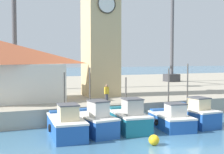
{
  "coord_description": "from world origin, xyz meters",
  "views": [
    {
      "loc": [
        -9.85,
        -14.57,
        5.14
      ],
      "look_at": [
        0.55,
        10.21,
        3.5
      ],
      "focal_mm": 50.0,
      "sensor_mm": 36.0,
      "label": 1
    }
  ],
  "objects_px": {
    "fishing_boat_far_left": "(66,125)",
    "fishing_boat_center": "(192,114)",
    "clock_tower": "(100,22)",
    "fishing_boat_left_inner": "(129,119)",
    "mooring_buoy": "(154,140)",
    "dock_worker_near_tower": "(107,94)",
    "fishing_boat_left_outer": "(94,121)",
    "port_crane_near": "(15,18)",
    "port_crane_far": "(171,34)",
    "fishing_boat_mid_left": "(171,119)"
  },
  "relations": [
    {
      "from": "fishing_boat_left_outer",
      "to": "clock_tower",
      "type": "bearing_deg",
      "value": 66.57
    },
    {
      "from": "mooring_buoy",
      "to": "dock_worker_near_tower",
      "type": "bearing_deg",
      "value": 89.42
    },
    {
      "from": "port_crane_near",
      "to": "mooring_buoy",
      "type": "relative_size",
      "value": 34.35
    },
    {
      "from": "fishing_boat_center",
      "to": "clock_tower",
      "type": "height_order",
      "value": "clock_tower"
    },
    {
      "from": "fishing_boat_mid_left",
      "to": "port_crane_far",
      "type": "distance_m",
      "value": 29.2
    },
    {
      "from": "fishing_boat_center",
      "to": "clock_tower",
      "type": "bearing_deg",
      "value": 112.96
    },
    {
      "from": "fishing_boat_left_outer",
      "to": "mooring_buoy",
      "type": "bearing_deg",
      "value": -61.37
    },
    {
      "from": "fishing_boat_center",
      "to": "fishing_boat_far_left",
      "type": "bearing_deg",
      "value": 179.35
    },
    {
      "from": "port_crane_near",
      "to": "dock_worker_near_tower",
      "type": "distance_m",
      "value": 17.66
    },
    {
      "from": "clock_tower",
      "to": "dock_worker_near_tower",
      "type": "bearing_deg",
      "value": -105.86
    },
    {
      "from": "dock_worker_near_tower",
      "to": "mooring_buoy",
      "type": "bearing_deg",
      "value": -90.58
    },
    {
      "from": "mooring_buoy",
      "to": "clock_tower",
      "type": "bearing_deg",
      "value": 82.82
    },
    {
      "from": "port_crane_far",
      "to": "mooring_buoy",
      "type": "relative_size",
      "value": 30.32
    },
    {
      "from": "fishing_boat_left_inner",
      "to": "port_crane_near",
      "type": "distance_m",
      "value": 21.47
    },
    {
      "from": "port_crane_far",
      "to": "dock_worker_near_tower",
      "type": "bearing_deg",
      "value": -134.53
    },
    {
      "from": "fishing_boat_left_inner",
      "to": "fishing_boat_center",
      "type": "xyz_separation_m",
      "value": [
        5.39,
        -0.12,
        -0.02
      ]
    },
    {
      "from": "mooring_buoy",
      "to": "dock_worker_near_tower",
      "type": "relative_size",
      "value": 0.39
    },
    {
      "from": "fishing_boat_far_left",
      "to": "port_crane_far",
      "type": "bearing_deg",
      "value": 44.59
    },
    {
      "from": "fishing_boat_left_inner",
      "to": "fishing_boat_center",
      "type": "relative_size",
      "value": 0.97
    },
    {
      "from": "fishing_boat_far_left",
      "to": "mooring_buoy",
      "type": "height_order",
      "value": "fishing_boat_far_left"
    },
    {
      "from": "port_crane_near",
      "to": "mooring_buoy",
      "type": "distance_m",
      "value": 25.14
    },
    {
      "from": "fishing_boat_left_outer",
      "to": "fishing_boat_center",
      "type": "height_order",
      "value": "fishing_boat_center"
    },
    {
      "from": "fishing_boat_left_outer",
      "to": "port_crane_far",
      "type": "relative_size",
      "value": 0.24
    },
    {
      "from": "clock_tower",
      "to": "port_crane_far",
      "type": "xyz_separation_m",
      "value": [
        17.15,
        13.43,
        0.37
      ]
    },
    {
      "from": "dock_worker_near_tower",
      "to": "fishing_boat_far_left",
      "type": "bearing_deg",
      "value": -139.54
    },
    {
      "from": "fishing_boat_center",
      "to": "dock_worker_near_tower",
      "type": "distance_m",
      "value": 6.91
    },
    {
      "from": "fishing_boat_far_left",
      "to": "fishing_boat_center",
      "type": "relative_size",
      "value": 1.04
    },
    {
      "from": "mooring_buoy",
      "to": "dock_worker_near_tower",
      "type": "xyz_separation_m",
      "value": [
        0.08,
        7.69,
        1.9
      ]
    },
    {
      "from": "clock_tower",
      "to": "dock_worker_near_tower",
      "type": "relative_size",
      "value": 9.47
    },
    {
      "from": "port_crane_near",
      "to": "mooring_buoy",
      "type": "bearing_deg",
      "value": -76.31
    },
    {
      "from": "clock_tower",
      "to": "port_crane_far",
      "type": "distance_m",
      "value": 21.78
    },
    {
      "from": "fishing_boat_left_inner",
      "to": "port_crane_far",
      "type": "xyz_separation_m",
      "value": [
        18.54,
        22.74,
        8.22
      ]
    },
    {
      "from": "fishing_boat_left_outer",
      "to": "dock_worker_near_tower",
      "type": "relative_size",
      "value": 2.88
    },
    {
      "from": "fishing_boat_left_inner",
      "to": "mooring_buoy",
      "type": "bearing_deg",
      "value": -94.06
    },
    {
      "from": "fishing_boat_left_outer",
      "to": "fishing_boat_left_inner",
      "type": "relative_size",
      "value": 1.03
    },
    {
      "from": "fishing_boat_center",
      "to": "port_crane_far",
      "type": "bearing_deg",
      "value": 60.09
    },
    {
      "from": "fishing_boat_far_left",
      "to": "clock_tower",
      "type": "distance_m",
      "value": 13.57
    },
    {
      "from": "mooring_buoy",
      "to": "dock_worker_near_tower",
      "type": "distance_m",
      "value": 7.92
    },
    {
      "from": "fishing_boat_left_outer",
      "to": "fishing_boat_far_left",
      "type": "bearing_deg",
      "value": -174.71
    },
    {
      "from": "fishing_boat_center",
      "to": "clock_tower",
      "type": "distance_m",
      "value": 12.92
    },
    {
      "from": "fishing_boat_left_outer",
      "to": "port_crane_near",
      "type": "distance_m",
      "value": 20.77
    },
    {
      "from": "fishing_boat_left_outer",
      "to": "fishing_boat_mid_left",
      "type": "relative_size",
      "value": 1.07
    },
    {
      "from": "fishing_boat_left_inner",
      "to": "port_crane_far",
      "type": "height_order",
      "value": "port_crane_far"
    },
    {
      "from": "fishing_boat_far_left",
      "to": "fishing_boat_left_outer",
      "type": "height_order",
      "value": "fishing_boat_left_outer"
    },
    {
      "from": "port_crane_far",
      "to": "fishing_boat_center",
      "type": "bearing_deg",
      "value": -119.91
    },
    {
      "from": "fishing_boat_center",
      "to": "port_crane_far",
      "type": "xyz_separation_m",
      "value": [
        13.15,
        22.86,
        8.24
      ]
    },
    {
      "from": "port_crane_near",
      "to": "dock_worker_near_tower",
      "type": "bearing_deg",
      "value": -69.47
    },
    {
      "from": "fishing_boat_left_outer",
      "to": "fishing_boat_center",
      "type": "distance_m",
      "value": 7.96
    },
    {
      "from": "port_crane_far",
      "to": "mooring_buoy",
      "type": "distance_m",
      "value": 33.85
    },
    {
      "from": "fishing_boat_center",
      "to": "mooring_buoy",
      "type": "bearing_deg",
      "value": -145.58
    }
  ]
}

